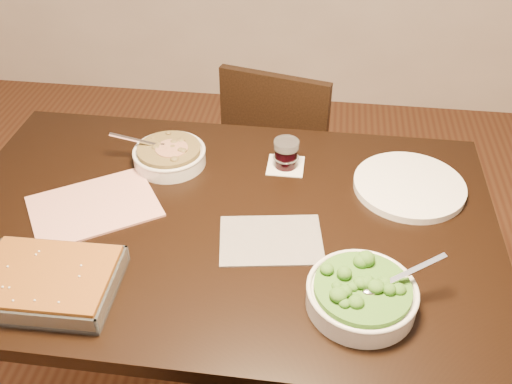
{
  "coord_description": "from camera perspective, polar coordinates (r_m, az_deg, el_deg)",
  "views": [
    {
      "loc": [
        0.24,
        -1.07,
        1.7
      ],
      "look_at": [
        0.09,
        0.06,
        0.8
      ],
      "focal_mm": 40.0,
      "sensor_mm": 36.0,
      "label": 1
    }
  ],
  "objects": [
    {
      "name": "magazine_a",
      "position": [
        1.54,
        -15.9,
        -1.4
      ],
      "size": [
        0.39,
        0.37,
        0.01
      ],
      "primitive_type": "cube",
      "rotation": [
        0.0,
        0.0,
        0.58
      ],
      "color": "#C64338",
      "rests_on": "table"
    },
    {
      "name": "chair_far",
      "position": [
        2.2,
        2.57,
        4.15
      ],
      "size": [
        0.47,
        0.47,
        0.83
      ],
      "rotation": [
        0.0,
        0.0,
        2.91
      ],
      "color": "black",
      "rests_on": "ground"
    },
    {
      "name": "coaster",
      "position": [
        1.63,
        2.97,
        2.64
      ],
      "size": [
        0.1,
        0.1,
        0.0
      ],
      "primitive_type": "cube",
      "color": "white",
      "rests_on": "table"
    },
    {
      "name": "wine_tumbler",
      "position": [
        1.6,
        3.02,
        3.91
      ],
      "size": [
        0.07,
        0.07,
        0.08
      ],
      "color": "black",
      "rests_on": "coaster"
    },
    {
      "name": "broccoli_bowl",
      "position": [
        1.24,
        10.52,
        -10.03
      ],
      "size": [
        0.26,
        0.24,
        0.09
      ],
      "color": "silver",
      "rests_on": "table"
    },
    {
      "name": "magazine_b",
      "position": [
        1.39,
        1.51,
        -4.81
      ],
      "size": [
        0.27,
        0.21,
        0.0
      ],
      "primitive_type": "cube",
      "rotation": [
        0.0,
        0.0,
        0.16
      ],
      "color": "#25252D",
      "rests_on": "table"
    },
    {
      "name": "stew_bowl",
      "position": [
        1.64,
        -8.65,
        3.7
      ],
      "size": [
        0.23,
        0.21,
        0.08
      ],
      "color": "silver",
      "rests_on": "table"
    },
    {
      "name": "table",
      "position": [
        1.51,
        -3.53,
        -5.37
      ],
      "size": [
        1.4,
        0.9,
        0.75
      ],
      "color": "black",
      "rests_on": "ground"
    },
    {
      "name": "baking_dish",
      "position": [
        1.34,
        -20.1,
        -8.42
      ],
      "size": [
        0.3,
        0.23,
        0.05
      ],
      "rotation": [
        0.0,
        0.0,
        0.02
      ],
      "color": "silver",
      "rests_on": "table"
    },
    {
      "name": "dinner_plate",
      "position": [
        1.59,
        15.07,
        0.61
      ],
      "size": [
        0.3,
        0.3,
        0.02
      ],
      "primitive_type": "cylinder",
      "color": "white",
      "rests_on": "table"
    }
  ]
}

